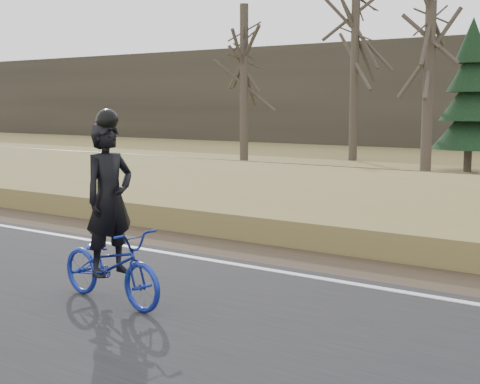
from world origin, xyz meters
The scene contains 10 objects.
ground centered at (0.00, 0.00, 0.00)m, with size 120.00×120.00×0.00m, color olive.
road centered at (0.00, -2.50, 0.03)m, with size 120.00×6.00×0.06m, color black.
edge_line centered at (0.00, 0.20, 0.07)m, with size 120.00×0.12×0.01m, color silver.
shoulder centered at (0.00, 1.20, 0.02)m, with size 120.00×1.60×0.04m, color #473A2B.
embankment centered at (0.00, 4.20, 0.22)m, with size 120.00×5.00×0.44m, color olive.
cyclist centered at (-2.47, -2.19, 0.81)m, with size 1.80×0.80×2.30m.
bare_tree_far_left centered at (-12.38, 15.09, 3.21)m, with size 0.36×0.36×6.42m, color #463E34.
bare_tree_left centered at (-9.21, 18.80, 3.85)m, with size 0.36×0.36×7.70m, color #463E34.
bare_tree_near_left centered at (-4.40, 14.22, 3.22)m, with size 0.36×0.36×6.44m, color #463E34.
conifer centered at (-3.70, 16.64, 2.58)m, with size 2.60×2.60×5.45m.
Camera 1 is at (3.19, -7.68, 2.41)m, focal length 50.00 mm.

